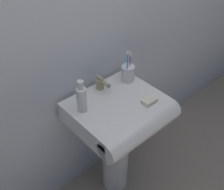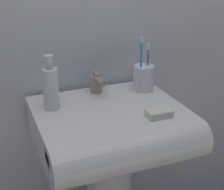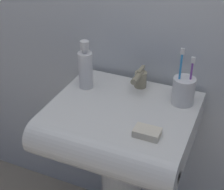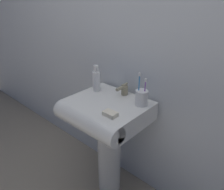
# 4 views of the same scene
# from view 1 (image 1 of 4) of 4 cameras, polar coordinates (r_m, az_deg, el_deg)

# --- Properties ---
(ground_plane) EXTENTS (6.00, 6.00, 0.00)m
(ground_plane) POSITION_cam_1_polar(r_m,az_deg,el_deg) (2.08, 0.63, -17.21)
(ground_plane) COLOR gray
(ground_plane) RESTS_ON ground
(wall_back) EXTENTS (5.00, 0.05, 2.40)m
(wall_back) POSITION_cam_1_polar(r_m,az_deg,el_deg) (1.44, -5.76, 17.35)
(wall_back) COLOR silver
(wall_back) RESTS_ON ground
(sink_pedestal) EXTENTS (0.17, 0.17, 0.63)m
(sink_pedestal) POSITION_cam_1_polar(r_m,az_deg,el_deg) (1.83, 0.70, -11.74)
(sink_pedestal) COLOR white
(sink_pedestal) RESTS_ON ground
(sink_basin) EXTENTS (0.49, 0.45, 0.12)m
(sink_basin) POSITION_cam_1_polar(r_m,az_deg,el_deg) (1.53, 1.98, -3.85)
(sink_basin) COLOR white
(sink_basin) RESTS_ON sink_pedestal
(faucet) EXTENTS (0.05, 0.11, 0.08)m
(faucet) POSITION_cam_1_polar(r_m,az_deg,el_deg) (1.57, -2.25, 2.36)
(faucet) COLOR tan
(faucet) RESTS_ON sink_basin
(toothbrush_cup) EXTENTS (0.08, 0.08, 0.21)m
(toothbrush_cup) POSITION_cam_1_polar(r_m,az_deg,el_deg) (1.64, 3.24, 4.46)
(toothbrush_cup) COLOR white
(toothbrush_cup) RESTS_ON sink_basin
(soap_bottle) EXTENTS (0.05, 0.05, 0.18)m
(soap_bottle) POSITION_cam_1_polar(r_m,az_deg,el_deg) (1.42, -6.22, -0.69)
(soap_bottle) COLOR white
(soap_bottle) RESTS_ON sink_basin
(bar_soap) EXTENTS (0.08, 0.05, 0.02)m
(bar_soap) POSITION_cam_1_polar(r_m,az_deg,el_deg) (1.51, 7.60, -1.17)
(bar_soap) COLOR silver
(bar_soap) RESTS_ON sink_basin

